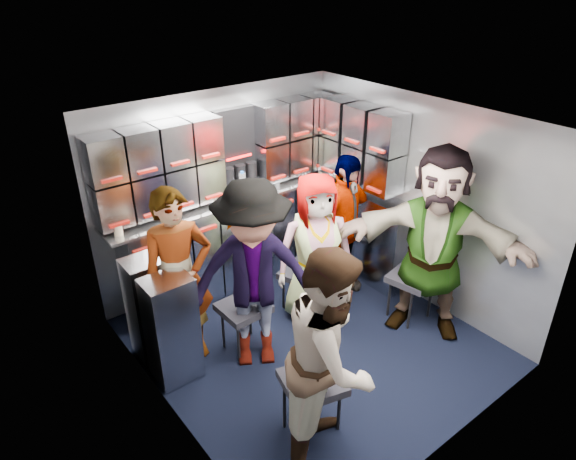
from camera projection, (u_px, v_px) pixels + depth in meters
floor at (310, 341)px, 4.85m from camera, size 3.00×3.00×0.00m
wall_back at (220, 189)px, 5.40m from camera, size 2.80×0.04×2.10m
wall_left at (161, 306)px, 3.59m from camera, size 0.04×3.00×2.10m
wall_right at (419, 202)px, 5.12m from camera, size 0.04×3.00×2.10m
ceiling at (316, 124)px, 3.86m from camera, size 2.80×3.00×0.02m
cart_bank_back at (233, 243)px, 5.51m from camera, size 2.68×0.38×0.99m
cart_bank_left at (162, 319)px, 4.36m from camera, size 0.38×0.76×0.99m
counter at (231, 199)px, 5.27m from camera, size 2.68×0.42×0.03m
locker_bank_back at (225, 153)px, 5.09m from camera, size 2.68×0.28×0.82m
locker_bank_right at (361, 145)px, 5.32m from camera, size 0.28×1.00×0.82m
right_cabinet at (362, 232)px, 5.71m from camera, size 0.28×1.20×1.00m
coffee_niche at (237, 150)px, 5.23m from camera, size 0.46×0.16×0.84m
red_latch_strip at (242, 217)px, 5.19m from camera, size 2.60×0.02×0.03m
jump_seat_near_left at (312, 385)px, 3.75m from camera, size 0.52×0.50×0.50m
jump_seat_mid_left at (244, 310)px, 4.58m from camera, size 0.42×0.39×0.48m
jump_seat_center at (302, 274)px, 5.12m from camera, size 0.49×0.48×0.46m
jump_seat_mid_right at (330, 253)px, 5.56m from camera, size 0.43×0.42×0.42m
jump_seat_near_right at (412, 279)px, 4.99m from camera, size 0.49×0.47×0.49m
attendant_standing at (179, 279)px, 4.32m from camera, size 0.66×0.50×1.63m
attendant_arc_a at (331, 357)px, 3.44m from camera, size 1.03×0.99×1.67m
attendant_arc_b at (254, 277)px, 4.24m from camera, size 1.29×1.13×1.73m
attendant_arc_c at (315, 251)px, 4.82m from camera, size 0.89×0.76×1.54m
attendant_arc_d at (343, 227)px, 5.25m from camera, size 0.95×0.50×1.54m
attendant_arc_e at (434, 243)px, 4.64m from camera, size 1.39×1.73×1.84m
bottle_left at (175, 205)px, 4.82m from camera, size 0.07×0.07×0.25m
bottle_mid at (243, 185)px, 5.23m from camera, size 0.07×0.07×0.25m
bottle_right at (277, 174)px, 5.47m from camera, size 0.06×0.06×0.27m
cup_left at (118, 229)px, 4.53m from camera, size 0.08×0.08×0.11m
cup_right at (322, 168)px, 5.84m from camera, size 0.08×0.08×0.11m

